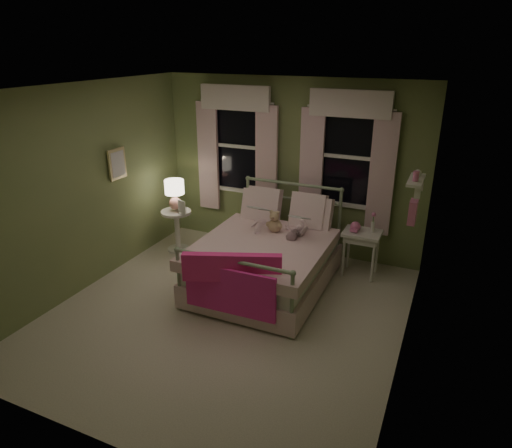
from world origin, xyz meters
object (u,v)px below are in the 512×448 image
at_px(child_right, 299,212).
at_px(nightstand_right, 362,239).
at_px(nightstand_left, 177,225).
at_px(table_lamp, 175,192).
at_px(bed, 267,258).
at_px(teddy_bear, 275,223).
at_px(child_left, 260,207).

height_order(child_right, nightstand_right, child_right).
relative_size(nightstand_left, table_lamp, 1.41).
bearing_deg(table_lamp, nightstand_left, 0.00).
xyz_separation_m(bed, table_lamp, (-1.69, 0.45, 0.57)).
bearing_deg(bed, teddy_bear, 90.00).
height_order(bed, child_right, child_right).
relative_size(table_lamp, nightstand_right, 0.72).
xyz_separation_m(child_left, table_lamp, (-1.41, 0.03, 0.03)).
height_order(bed, child_left, child_left).
bearing_deg(child_right, teddy_bear, 30.01).
xyz_separation_m(child_left, teddy_bear, (0.28, -0.16, -0.14)).
height_order(bed, table_lamp, bed).
relative_size(bed, child_right, 2.73).
relative_size(teddy_bear, nightstand_right, 0.49).
height_order(child_right, nightstand_left, child_right).
relative_size(teddy_bear, table_lamp, 0.67).
bearing_deg(nightstand_left, child_right, -0.80).
distance_m(bed, teddy_bear, 0.49).
xyz_separation_m(bed, teddy_bear, (0.00, 0.26, 0.41)).
bearing_deg(table_lamp, child_left, -1.11).
distance_m(child_left, nightstand_right, 1.45).
relative_size(bed, nightstand_left, 3.13).
distance_m(bed, nightstand_right, 1.34).
distance_m(bed, nightstand_left, 1.75).
relative_size(child_left, teddy_bear, 2.30).
relative_size(child_right, nightstand_right, 1.16).
bearing_deg(nightstand_right, table_lamp, -173.14).
bearing_deg(teddy_bear, child_right, 29.50).
relative_size(nightstand_left, nightstand_right, 1.02).
xyz_separation_m(table_lamp, nightstand_right, (2.76, 0.33, -0.40)).
bearing_deg(nightstand_right, child_left, -165.09).
bearing_deg(table_lamp, child_right, -0.80).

